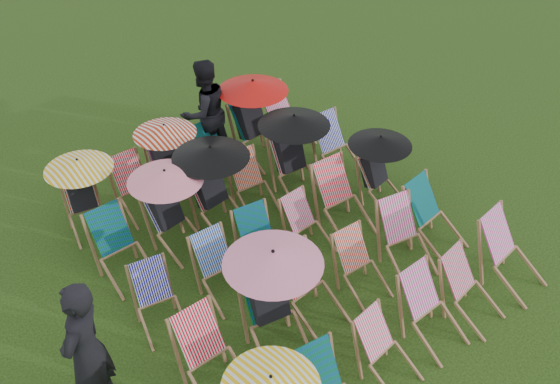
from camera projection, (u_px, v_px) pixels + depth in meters
ground at (287, 258)px, 9.03m from camera, size 100.00×100.00×0.00m
deckchair_2 at (388, 352)px, 7.18m from camera, size 0.63×0.82×0.83m
deckchair_3 at (434, 310)px, 7.62m from camera, size 0.63×0.86×0.92m
deckchair_4 at (473, 290)px, 7.92m from camera, size 0.70×0.89×0.89m
deckchair_5 at (513, 254)px, 8.37m from camera, size 0.76×0.99×1.00m
deckchair_6 at (212, 358)px, 7.03m from camera, size 0.63×0.88×0.95m
deckchair_7 at (274, 300)px, 7.38m from camera, size 1.19×1.27×1.41m
deckchair_8 at (312, 289)px, 7.88m from camera, size 0.69×0.91×0.95m
deckchair_9 at (362, 266)px, 8.29m from camera, size 0.59×0.80×0.84m
deckchair_10 at (407, 238)px, 8.66m from camera, size 0.78×0.97×0.94m
deckchair_11 at (436, 217)px, 8.99m from camera, size 0.75×0.97×0.98m
deckchair_12 at (158, 301)px, 7.81m from camera, size 0.68×0.85×0.82m
deckchair_13 at (222, 270)px, 8.22m from camera, size 0.60×0.82×0.87m
deckchair_14 at (263, 246)px, 8.57m from camera, size 0.71×0.90×0.90m
deckchair_15 at (308, 226)px, 8.97m from camera, size 0.59×0.79×0.82m
deckchair_16 at (344, 199)px, 9.31m from camera, size 0.71×0.96×1.01m
deckchair_17 at (381, 169)px, 9.73m from camera, size 0.99×1.07×1.17m
deckchair_18 at (121, 248)px, 8.49m from camera, size 0.65×0.89×0.95m
deckchair_19 at (171, 209)px, 8.86m from camera, size 1.07×1.16×1.27m
deckchair_20 at (215, 187)px, 9.21m from camera, size 1.14×1.23×1.35m
deckchair_21 at (253, 184)px, 9.72m from camera, size 0.64×0.85×0.88m
deckchair_22 at (295, 154)px, 9.91m from camera, size 1.14×1.20×1.35m
deckchair_23 at (338, 147)px, 10.50m from camera, size 0.65×0.90×0.95m
deckchair_24 at (83, 195)px, 9.20m from camera, size 1.00×1.06×1.18m
deckchair_25 at (137, 188)px, 9.63m from camera, size 0.59×0.83×0.89m
deckchair_26 at (168, 158)px, 9.96m from camera, size 1.00×1.05×1.19m
deckchair_27 at (216, 152)px, 10.45m from camera, size 0.62×0.82×0.85m
deckchair_28 at (256, 119)px, 10.69m from camera, size 1.20×1.28×1.43m
deckchair_29 at (287, 117)px, 11.22m from camera, size 0.78×1.00×1.01m
person_left at (86, 350)px, 6.57m from camera, size 0.80×0.77×1.85m
person_rear at (205, 112)px, 10.53m from camera, size 0.92×0.72×1.86m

